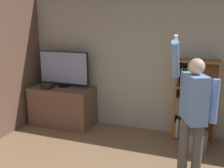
{
  "coord_description": "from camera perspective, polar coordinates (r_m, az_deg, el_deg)",
  "views": [
    {
      "loc": [
        0.94,
        -1.82,
        2.09
      ],
      "look_at": [
        -0.46,
        2.01,
        1.09
      ],
      "focal_mm": 42.0,
      "sensor_mm": 36.0,
      "label": 1
    }
  ],
  "objects": [
    {
      "name": "television",
      "position": [
        5.34,
        -10.49,
        3.32
      ],
      "size": [
        1.08,
        0.22,
        0.72
      ],
      "color": "black",
      "rests_on": "tv_ledge"
    },
    {
      "name": "waste_bin",
      "position": [
        4.57,
        17.81,
        -11.87
      ],
      "size": [
        0.36,
        0.36,
        0.33
      ],
      "color": "gray",
      "rests_on": "ground_plane"
    },
    {
      "name": "wall_back",
      "position": [
        4.94,
        8.94,
        4.95
      ],
      "size": [
        6.92,
        0.06,
        2.7
      ],
      "color": "#B2AD9E",
      "rests_on": "ground_plane"
    },
    {
      "name": "game_console",
      "position": [
        5.34,
        -13.85,
        -0.45
      ],
      "size": [
        0.2,
        0.19,
        0.09
      ],
      "color": "black",
      "rests_on": "tv_ledge"
    },
    {
      "name": "bookshelf",
      "position": [
        4.81,
        16.81,
        -3.35
      ],
      "size": [
        0.72,
        0.28,
        1.43
      ],
      "color": "brown",
      "rests_on": "ground_plane"
    },
    {
      "name": "tv_ledge",
      "position": [
        5.44,
        -10.67,
        -4.75
      ],
      "size": [
        1.26,
        0.63,
        0.78
      ],
      "color": "brown",
      "rests_on": "ground_plane"
    },
    {
      "name": "person",
      "position": [
        3.52,
        17.27,
        -5.11
      ],
      "size": [
        0.58,
        0.56,
        1.93
      ],
      "rotation": [
        0.0,
        0.0,
        -1.14
      ],
      "color": "#56514C",
      "rests_on": "ground_plane"
    }
  ]
}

